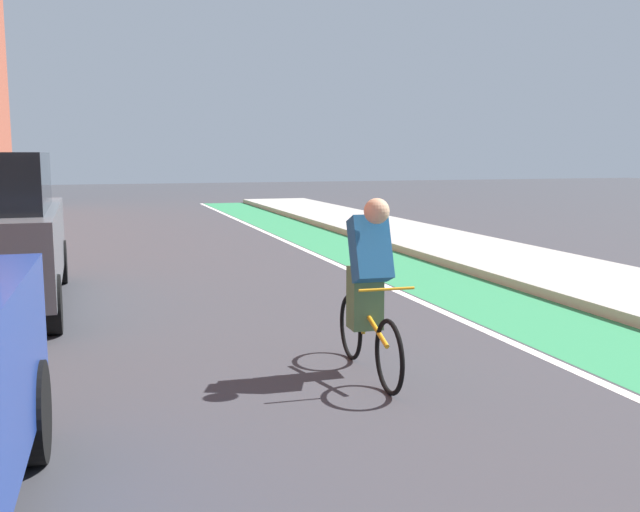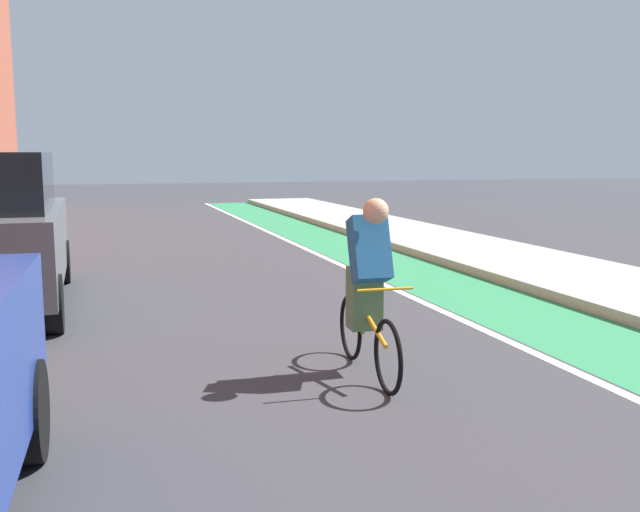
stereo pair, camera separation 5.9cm
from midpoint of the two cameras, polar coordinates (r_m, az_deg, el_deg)
name	(u,v)px [view 2 (the right image)]	position (r m, az deg, el deg)	size (l,w,h in m)	color
ground_plane	(254,325)	(8.30, -5.15, -5.51)	(81.53, 81.53, 0.00)	#38383D
bike_lane_paint	(435,280)	(11.25, 9.39, -1.95)	(1.60, 37.06, 0.00)	#2D8451
lane_divider_stripe	(382,284)	(10.88, 5.15, -2.22)	(0.12, 37.06, 0.00)	white
sidewalk_right	(550,270)	(12.31, 18.10, -1.05)	(2.56, 37.06, 0.14)	#A8A59E
cyclist_trailing	(368,282)	(6.27, 4.11, -2.09)	(0.48, 1.68, 1.59)	black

